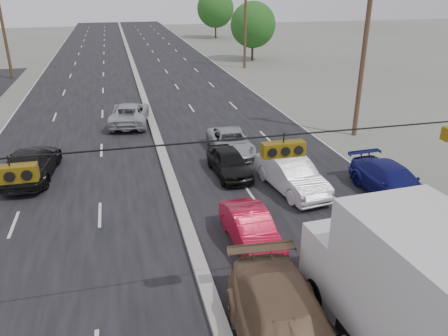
{
  "coord_description": "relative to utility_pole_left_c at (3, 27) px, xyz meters",
  "views": [
    {
      "loc": [
        -2.22,
        -9.08,
        9.09
      ],
      "look_at": [
        1.71,
        6.66,
        2.2
      ],
      "focal_mm": 35.0,
      "sensor_mm": 36.0,
      "label": 1
    }
  ],
  "objects": [
    {
      "name": "traffic_signals",
      "position": [
        13.9,
        -40.0,
        0.39
      ],
      "size": [
        25.0,
        0.3,
        0.54
      ],
      "color": "black",
      "rests_on": "ground"
    },
    {
      "name": "queue_car_a",
      "position": [
        15.5,
        -29.25,
        -4.42
      ],
      "size": [
        1.79,
        4.08,
        1.37
      ],
      "primitive_type": "imported",
      "rotation": [
        0.0,
        0.0,
        0.05
      ],
      "color": "black",
      "rests_on": "ground"
    },
    {
      "name": "tree_right_far",
      "position": [
        28.5,
        30.0,
        -0.15
      ],
      "size": [
        6.4,
        6.4,
        8.16
      ],
      "color": "#382619",
      "rests_on": "ground"
    },
    {
      "name": "queue_car_b",
      "position": [
        17.89,
        -31.71,
        -4.32
      ],
      "size": [
        2.31,
        4.96,
        1.57
      ],
      "primitive_type": "imported",
      "rotation": [
        0.0,
        0.0,
        0.14
      ],
      "color": "silver",
      "rests_on": "ground"
    },
    {
      "name": "utility_pole_right_c",
      "position": [
        25.0,
        0.0,
        0.0
      ],
      "size": [
        1.6,
        0.3,
        10.0
      ],
      "color": "#422D1E",
      "rests_on": "ground"
    },
    {
      "name": "box_truck",
      "position": [
        16.91,
        -42.31,
        -3.03
      ],
      "size": [
        3.23,
        8.14,
        4.06
      ],
      "rotation": [
        0.0,
        0.0,
        0.06
      ],
      "color": "black",
      "rests_on": "ground"
    },
    {
      "name": "utility_pole_left_c",
      "position": [
        0.0,
        0.0,
        0.0
      ],
      "size": [
        1.6,
        0.3,
        10.0
      ],
      "color": "#422D1E",
      "rests_on": "ground"
    },
    {
      "name": "red_sedan",
      "position": [
        14.65,
        -35.72,
        -4.45
      ],
      "size": [
        1.57,
        4.07,
        1.32
      ],
      "primitive_type": "imported",
      "rotation": [
        0.0,
        0.0,
        0.04
      ],
      "color": "#B20A28",
      "rests_on": "ground"
    },
    {
      "name": "oncoming_near",
      "position": [
        5.8,
        -27.19,
        -4.33
      ],
      "size": [
        2.62,
        5.51,
        1.55
      ],
      "primitive_type": "imported",
      "rotation": [
        0.0,
        0.0,
        3.06
      ],
      "color": "black",
      "rests_on": "ground"
    },
    {
      "name": "queue_car_d",
      "position": [
        22.1,
        -33.43,
        -4.38
      ],
      "size": [
        2.27,
        5.08,
        1.45
      ],
      "primitive_type": "imported",
      "rotation": [
        0.0,
        0.0,
        0.05
      ],
      "color": "navy",
      "rests_on": "ground"
    },
    {
      "name": "utility_pole_right_b",
      "position": [
        25.0,
        -25.0,
        0.0
      ],
      "size": [
        1.6,
        0.3,
        10.0
      ],
      "color": "#422D1E",
      "rests_on": "ground"
    },
    {
      "name": "queue_car_c",
      "position": [
        16.37,
        -26.23,
        -4.46
      ],
      "size": [
        2.32,
        4.76,
        1.3
      ],
      "primitive_type": "imported",
      "rotation": [
        0.0,
        0.0,
        -0.03
      ],
      "color": "#9CA0A4",
      "rests_on": "ground"
    },
    {
      "name": "tree_right_mid",
      "position": [
        27.5,
        5.0,
        -0.77
      ],
      "size": [
        5.6,
        5.6,
        7.14
      ],
      "color": "#382619",
      "rests_on": "ground"
    },
    {
      "name": "road_surface",
      "position": [
        12.5,
        -10.0,
        -5.11
      ],
      "size": [
        20.0,
        160.0,
        0.02
      ],
      "primitive_type": "cube",
      "color": "black",
      "rests_on": "ground"
    },
    {
      "name": "oncoming_far",
      "position": [
        11.01,
        -19.08,
        -4.36
      ],
      "size": [
        3.19,
        5.66,
        1.49
      ],
      "primitive_type": "imported",
      "rotation": [
        0.0,
        0.0,
        3.0
      ],
      "color": "#A3A5AA",
      "rests_on": "ground"
    },
    {
      "name": "center_median",
      "position": [
        12.5,
        -10.0,
        -5.01
      ],
      "size": [
        0.5,
        160.0,
        0.2
      ],
      "primitive_type": "cube",
      "color": "gray",
      "rests_on": "ground"
    }
  ]
}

